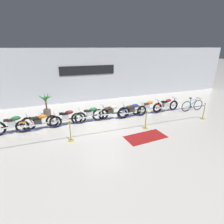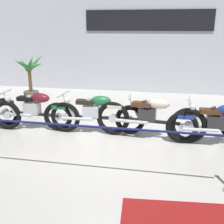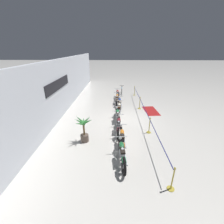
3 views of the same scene
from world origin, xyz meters
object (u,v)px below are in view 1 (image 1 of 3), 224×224
Objects in this scene: floor_banner at (146,137)px; stanchion_far_right at (203,113)px; stanchion_far_left at (82,125)px; motorcycle_green_0 at (13,125)px; motorcycle_orange_6 at (147,107)px; bicycle at (192,105)px; stanchion_mid_left at (71,134)px; motorcycle_orange_1 at (39,122)px; motorcycle_blue_5 at (132,110)px; stanchion_mid_right at (146,122)px; motorcycle_green_3 at (91,114)px; motorcycle_red_7 at (166,105)px; motorcycle_cream_4 at (111,112)px; potted_palm_left_of_row at (46,104)px; motorcycle_maroon_2 at (67,118)px.

stanchion_far_right is at bearing 5.88° from floor_banner.
stanchion_far_right is at bearing 0.00° from stanchion_far_left.
motorcycle_orange_6 is at bearing 1.20° from motorcycle_green_0.
stanchion_mid_left is (-8.62, -1.41, -0.04)m from bicycle.
motorcycle_orange_1 is at bearing 129.23° from stanchion_mid_left.
floor_banner is (5.02, -2.65, -0.46)m from motorcycle_orange_1.
motorcycle_orange_6 is at bearing 10.60° from motorcycle_blue_5.
floor_banner is at bearing -121.31° from motorcycle_orange_6.
stanchion_mid_right is (6.78, -1.80, -0.13)m from motorcycle_green_0.
bicycle reaches higher than motorcycle_orange_1.
motorcycle_red_7 is at bearing -0.73° from motorcycle_green_3.
motorcycle_green_3 is 2.44m from stanchion_mid_left.
motorcycle_orange_1 is at bearing 146.99° from floor_banner.
motorcycle_green_3 is 2.67m from motorcycle_blue_5.
bicycle is (11.31, -0.40, -0.09)m from motorcycle_green_0.
motorcycle_orange_1 is 2.24× the size of stanchion_mid_left.
motorcycle_blue_5 is at bearing -3.32° from motorcycle_cream_4.
potted_palm_left_of_row is at bearing 51.40° from motorcycle_green_0.
motorcycle_orange_6 is at bearing -16.57° from potted_palm_left_of_row.
stanchion_far_left and stanchion_mid_right have the same top height.
floor_banner is (4.63, -4.77, -0.77)m from potted_palm_left_of_row.
motorcycle_blue_5 is (6.80, -0.06, -0.03)m from motorcycle_green_0.
stanchion_mid_left is at bearing -159.72° from motorcycle_orange_6.
floor_banner is at bearing -118.87° from stanchion_mid_right.
motorcycle_green_0 is 0.97× the size of motorcycle_maroon_2.
motorcycle_cream_4 is at bearing 33.85° from stanchion_mid_left.
motorcycle_maroon_2 is at bearing -177.87° from motorcycle_green_3.
stanchion_far_right is at bearing -10.28° from motorcycle_orange_1.
motorcycle_maroon_2 is 1.42m from motorcycle_green_3.
motorcycle_orange_6 reaches higher than motorcycle_green_3.
motorcycle_maroon_2 is at bearing 2.12° from motorcycle_green_0.
motorcycle_orange_6 is 1.05× the size of motorcycle_red_7.
motorcycle_green_3 is 1.28m from motorcycle_cream_4.
motorcycle_green_0 is at bearing 150.95° from stanchion_far_left.
motorcycle_green_3 is at bearing 179.27° from motorcycle_red_7.
stanchion_far_left is 11.74× the size of stanchion_mid_right.
potted_palm_left_of_row reaches higher than motorcycle_green_3.
motorcycle_orange_6 is (2.62, 0.15, -0.03)m from motorcycle_cream_4.
floor_banner is at bearing -101.12° from motorcycle_blue_5.
motorcycle_green_3 is 1.13× the size of motorcycle_blue_5.
motorcycle_green_0 is 3.73m from stanchion_far_left.
potted_palm_left_of_row is (1.65, 2.07, 0.29)m from motorcycle_green_0.
motorcycle_green_3 is 1.13× the size of floor_banner.
motorcycle_green_3 is at bearing 2.12° from motorcycle_green_0.
motorcycle_orange_1 is 1.00× the size of motorcycle_green_3.
motorcycle_orange_6 is at bearing 22.43° from stanchion_far_left.
bicycle is (1.85, -0.48, -0.07)m from motorcycle_red_7.
motorcycle_green_0 is at bearing 177.37° from motorcycle_orange_1.
potted_palm_left_of_row is 1.48× the size of stanchion_far_right.
motorcycle_orange_1 is 2.24× the size of stanchion_far_right.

